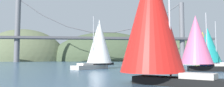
# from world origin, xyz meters

# --- Properties ---
(ground_plane) EXTENTS (360.00, 360.00, 0.00)m
(ground_plane) POSITION_xyz_m (0.00, 0.00, 0.00)
(ground_plane) COLOR #385670
(headland_center) EXTENTS (83.03, 44.00, 42.66)m
(headland_center) POSITION_xyz_m (5.00, 135.00, 0.00)
(headland_center) COLOR #425138
(headland_center) RESTS_ON ground_plane
(headland_right) EXTENTS (57.18, 44.00, 32.20)m
(headland_right) POSITION_xyz_m (60.00, 135.00, 0.00)
(headland_right) COLOR #4C5B3D
(headland_right) RESTS_ON ground_plane
(headland_left) EXTENTS (61.09, 44.00, 45.76)m
(headland_left) POSITION_xyz_m (-55.00, 135.00, 0.00)
(headland_left) COLOR #5B6647
(headland_left) RESTS_ON ground_plane
(suspension_bridge) EXTENTS (126.89, 6.00, 34.26)m
(suspension_bridge) POSITION_xyz_m (0.00, 95.00, 14.63)
(suspension_bridge) COLOR slate
(suspension_bridge) RESTS_ON ground_plane
(sailboat_red_spinnaker) EXTENTS (7.94, 7.65, 9.68)m
(sailboat_red_spinnaker) POSITION_xyz_m (-0.43, -4.73, 4.91)
(sailboat_red_spinnaker) COLOR black
(sailboat_red_spinnaker) RESTS_ON ground_plane
(sailboat_white_mainsail) EXTENTS (8.13, 8.97, 9.52)m
(sailboat_white_mainsail) POSITION_xyz_m (-3.87, 19.12, 4.80)
(sailboat_white_mainsail) COLOR #B7B2A8
(sailboat_white_mainsail) RESTS_ON ground_plane
(sailboat_teal_sail) EXTENTS (7.30, 8.72, 9.03)m
(sailboat_teal_sail) POSITION_xyz_m (17.76, 19.31, 4.22)
(sailboat_teal_sail) COLOR #191E4C
(sailboat_teal_sail) RESTS_ON ground_plane
(sailboat_navy_sail) EXTENTS (8.41, 9.34, 10.11)m
(sailboat_navy_sail) POSITION_xyz_m (-3.11, 40.95, 4.54)
(sailboat_navy_sail) COLOR black
(sailboat_navy_sail) RESTS_ON ground_plane
(sailboat_pink_spinnaker) EXTENTS (8.54, 5.84, 8.74)m
(sailboat_pink_spinnaker) POSITION_xyz_m (10.65, 10.14, 4.48)
(sailboat_pink_spinnaker) COLOR black
(sailboat_pink_spinnaker) RESTS_ON ground_plane
(sailboat_yellow_sail) EXTENTS (10.01, 6.63, 11.59)m
(sailboat_yellow_sail) POSITION_xyz_m (28.86, 42.32, 5.43)
(sailboat_yellow_sail) COLOR #B7B2A8
(sailboat_yellow_sail) RESTS_ON ground_plane
(channel_buoy) EXTENTS (1.10, 1.10, 2.64)m
(channel_buoy) POSITION_xyz_m (14.09, 39.74, 0.37)
(channel_buoy) COLOR red
(channel_buoy) RESTS_ON ground_plane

